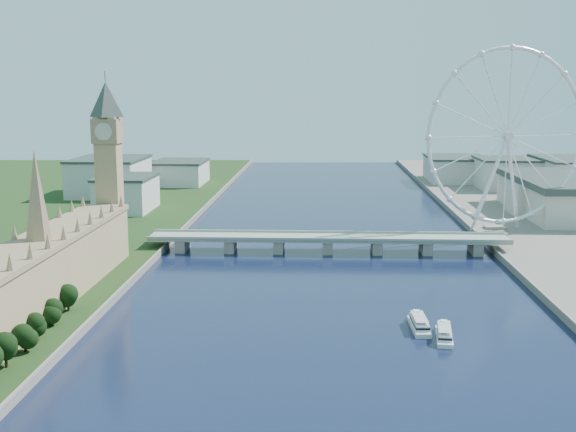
{
  "coord_description": "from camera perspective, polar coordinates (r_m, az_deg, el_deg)",
  "views": [
    {
      "loc": [
        -4.19,
        -135.01,
        97.84
      ],
      "look_at": [
        -20.28,
        210.0,
        37.78
      ],
      "focal_mm": 45.0,
      "sensor_mm": 36.0,
      "label": 1
    }
  ],
  "objects": [
    {
      "name": "westminster_bridge",
      "position": [
        444.49,
        3.16,
        -1.99
      ],
      "size": [
        220.0,
        22.0,
        9.5
      ],
      "color": "gray",
      "rests_on": "ground"
    },
    {
      "name": "london_eye",
      "position": [
        506.48,
        16.95,
        6.01
      ],
      "size": [
        113.6,
        39.12,
        124.3
      ],
      "color": "silver",
      "rests_on": "ground"
    },
    {
      "name": "parliament_range",
      "position": [
        338.61,
        -18.91,
        -4.23
      ],
      "size": [
        24.0,
        200.0,
        70.0
      ],
      "color": "tan",
      "rests_on": "ground"
    },
    {
      "name": "big_ben",
      "position": [
        432.3,
        -14.04,
        5.42
      ],
      "size": [
        20.02,
        20.02,
        110.0
      ],
      "color": "tan",
      "rests_on": "ground"
    },
    {
      "name": "tour_boat_far",
      "position": [
        298.77,
        12.23,
        -9.48
      ],
      "size": [
        9.73,
        26.61,
        5.71
      ],
      "primitive_type": null,
      "rotation": [
        0.0,
        0.0,
        -0.12
      ],
      "color": "silver",
      "rests_on": "ground"
    },
    {
      "name": "city_skyline",
      "position": [
        701.12,
        6.21,
        3.18
      ],
      "size": [
        505.0,
        280.0,
        32.0
      ],
      "color": "beige",
      "rests_on": "ground"
    },
    {
      "name": "county_hall",
      "position": [
        600.76,
        19.98,
        -0.11
      ],
      "size": [
        54.0,
        144.0,
        35.0
      ],
      "primitive_type": null,
      "color": "beige",
      "rests_on": "ground"
    },
    {
      "name": "tour_boat_near",
      "position": [
        308.62,
        10.32,
        -8.78
      ],
      "size": [
        7.68,
        27.32,
        5.97
      ],
      "primitive_type": null,
      "rotation": [
        0.0,
        0.0,
        0.03
      ],
      "color": "silver",
      "rests_on": "ground"
    }
  ]
}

